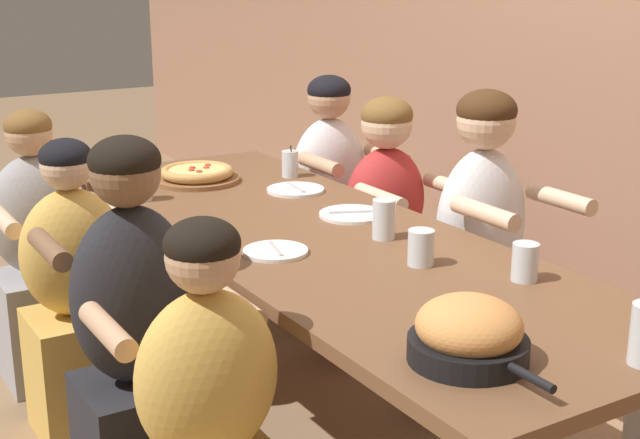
{
  "coord_description": "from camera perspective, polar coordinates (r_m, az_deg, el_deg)",
  "views": [
    {
      "loc": [
        2.34,
        -1.42,
        1.62
      ],
      "look_at": [
        0.0,
        0.0,
        0.82
      ],
      "focal_mm": 50.0,
      "sensor_mm": 36.0,
      "label": 1
    }
  ],
  "objects": [
    {
      "name": "drinking_glass_a",
      "position": [
        2.58,
        6.48,
        -1.94
      ],
      "size": [
        0.08,
        0.08,
        0.1
      ],
      "color": "silver",
      "rests_on": "dining_table"
    },
    {
      "name": "diner_far_midleft",
      "position": [
        3.71,
        4.17,
        -1.15
      ],
      "size": [
        0.51,
        0.4,
        1.1
      ],
      "rotation": [
        0.0,
        0.0,
        -1.57
      ],
      "color": "#B22D2D",
      "rests_on": "ground"
    },
    {
      "name": "dining_table",
      "position": [
        2.89,
        -0.0,
        -2.38
      ],
      "size": [
        2.54,
        0.85,
        0.77
      ],
      "color": "brown",
      "rests_on": "ground"
    },
    {
      "name": "diner_far_center",
      "position": [
        3.27,
        10.15,
        -2.99
      ],
      "size": [
        0.51,
        0.4,
        1.2
      ],
      "rotation": [
        0.0,
        0.0,
        -1.57
      ],
      "color": "silver",
      "rests_on": "ground"
    },
    {
      "name": "diner_near_midleft",
      "position": [
        3.21,
        -15.29,
        -5.27
      ],
      "size": [
        0.51,
        0.4,
        1.06
      ],
      "rotation": [
        0.0,
        0.0,
        1.57
      ],
      "color": "gold",
      "rests_on": "ground"
    },
    {
      "name": "pizza_board_main",
      "position": [
        3.57,
        -7.88,
        2.88
      ],
      "size": [
        0.34,
        0.34,
        0.06
      ],
      "color": "brown",
      "rests_on": "dining_table"
    },
    {
      "name": "diner_near_left",
      "position": [
        3.64,
        -17.47,
        -2.6
      ],
      "size": [
        0.51,
        0.4,
        1.09
      ],
      "rotation": [
        0.0,
        0.0,
        1.57
      ],
      "color": "#99999E",
      "rests_on": "ground"
    },
    {
      "name": "skillet_bowl",
      "position": [
        1.99,
        9.5,
        -7.24
      ],
      "size": [
        0.39,
        0.27,
        0.15
      ],
      "color": "black",
      "rests_on": "dining_table"
    },
    {
      "name": "empty_plate_c",
      "position": [
        3.4,
        -1.58,
        1.92
      ],
      "size": [
        0.22,
        0.22,
        0.02
      ],
      "color": "white",
      "rests_on": "dining_table"
    },
    {
      "name": "cocktail_glass_blue",
      "position": [
        3.62,
        -1.93,
        3.5
      ],
      "size": [
        0.07,
        0.07,
        0.13
      ],
      "color": "silver",
      "rests_on": "dining_table"
    },
    {
      "name": "empty_plate_b",
      "position": [
        3.07,
        2.07,
        0.33
      ],
      "size": [
        0.23,
        0.23,
        0.02
      ],
      "color": "white",
      "rests_on": "dining_table"
    },
    {
      "name": "diner_near_center",
      "position": [
        2.66,
        -11.7,
        -8.15
      ],
      "size": [
        0.51,
        0.4,
        1.17
      ],
      "rotation": [
        0.0,
        0.0,
        1.57
      ],
      "color": "#232328",
      "rests_on": "ground"
    },
    {
      "name": "diner_far_left",
      "position": [
        4.06,
        0.59,
        0.54
      ],
      "size": [
        0.51,
        0.4,
        1.14
      ],
      "rotation": [
        0.0,
        0.0,
        -1.57
      ],
      "color": "silver",
      "rests_on": "ground"
    },
    {
      "name": "empty_plate_a",
      "position": [
        2.68,
        -2.87,
        -2.05
      ],
      "size": [
        0.2,
        0.2,
        0.02
      ],
      "color": "white",
      "rests_on": "dining_table"
    },
    {
      "name": "drinking_glass_c",
      "position": [
        3.33,
        -11.36,
        2.06
      ],
      "size": [
        0.08,
        0.08,
        0.11
      ],
      "color": "silver",
      "rests_on": "dining_table"
    },
    {
      "name": "drinking_glass_d",
      "position": [
        2.81,
        4.1,
        -0.1
      ],
      "size": [
        0.07,
        0.07,
        0.13
      ],
      "color": "silver",
      "rests_on": "dining_table"
    },
    {
      "name": "drinking_glass_b",
      "position": [
        2.51,
        12.98,
        -2.82
      ],
      "size": [
        0.07,
        0.07,
        0.11
      ],
      "color": "silver",
      "rests_on": "dining_table"
    }
  ]
}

